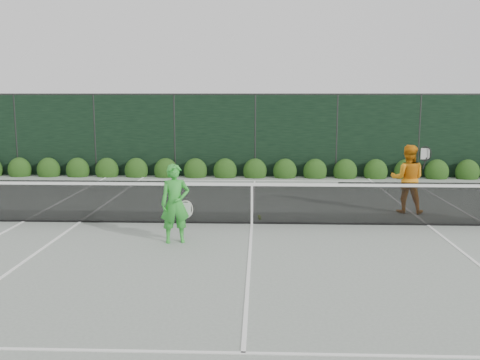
{
  "coord_description": "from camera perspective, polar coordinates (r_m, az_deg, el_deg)",
  "views": [
    {
      "loc": [
        0.18,
        -12.29,
        3.02
      ],
      "look_at": [
        -0.29,
        0.3,
        1.0
      ],
      "focal_mm": 40.0,
      "sensor_mm": 36.0,
      "label": 1
    }
  ],
  "objects": [
    {
      "name": "windscreen_fence",
      "position": [
        9.69,
        1.05,
        0.18
      ],
      "size": [
        32.0,
        21.07,
        3.06
      ],
      "color": "black",
      "rests_on": "ground"
    },
    {
      "name": "court_lines",
      "position": [
        12.65,
        1.27,
        -4.67
      ],
      "size": [
        11.03,
        23.83,
        0.01
      ],
      "color": "white",
      "rests_on": "ground"
    },
    {
      "name": "hedge_row",
      "position": [
        19.64,
        1.6,
        0.95
      ],
      "size": [
        31.66,
        0.65,
        0.94
      ],
      "color": "black",
      "rests_on": "ground"
    },
    {
      "name": "player_woman",
      "position": [
        11.02,
        -6.93,
        -2.51
      ],
      "size": [
        0.69,
        0.53,
        1.63
      ],
      "rotation": [
        0.0,
        0.0,
        0.26
      ],
      "color": "green",
      "rests_on": "ground"
    },
    {
      "name": "tennis_net",
      "position": [
        12.54,
        1.17,
        -2.34
      ],
      "size": [
        12.9,
        0.1,
        1.07
      ],
      "color": "black",
      "rests_on": "ground"
    },
    {
      "name": "tennis_balls",
      "position": [
        12.81,
        -2.31,
        -4.37
      ],
      "size": [
        2.24,
        1.09,
        0.07
      ],
      "color": "#B6E833",
      "rests_on": "ground"
    },
    {
      "name": "ground",
      "position": [
        12.65,
        1.27,
        -4.7
      ],
      "size": [
        80.0,
        80.0,
        0.0
      ],
      "primitive_type": "plane",
      "color": "gray",
      "rests_on": "ground"
    },
    {
      "name": "player_man",
      "position": [
        14.35,
        17.45,
        0.11
      ],
      "size": [
        0.99,
        0.85,
        1.76
      ],
      "rotation": [
        0.0,
        0.0,
        2.89
      ],
      "color": "orange",
      "rests_on": "ground"
    }
  ]
}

